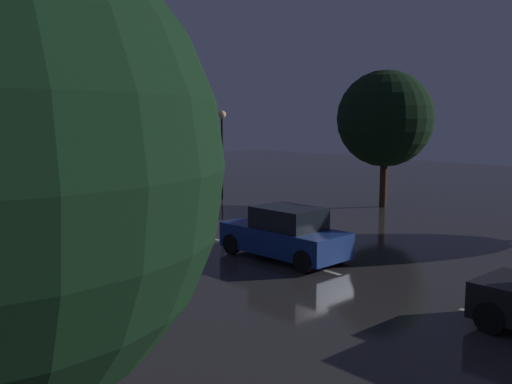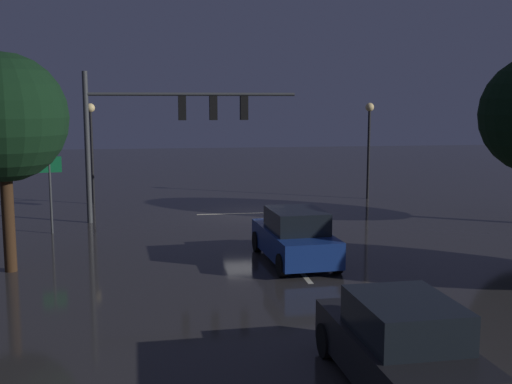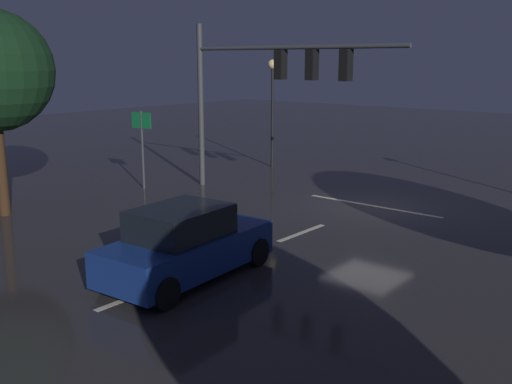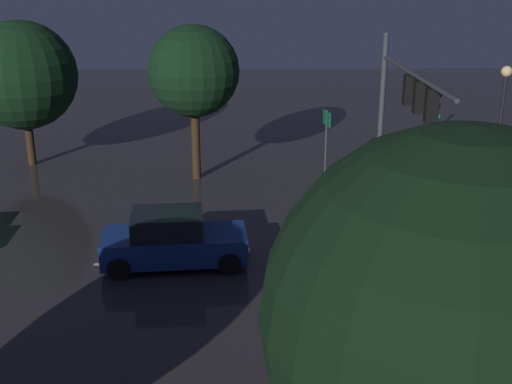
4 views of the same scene
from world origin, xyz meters
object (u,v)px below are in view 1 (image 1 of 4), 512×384
car_approaching (285,234)px  street_lamp_left_kerb (222,137)px  traffic_signal_assembly (73,124)px  tree_left_far (385,119)px

car_approaching → street_lamp_left_kerb: street_lamp_left_kerb is taller
street_lamp_left_kerb → traffic_signal_assembly: bearing=23.8°
traffic_signal_assembly → street_lamp_left_kerb: bearing=-156.2°
traffic_signal_assembly → car_approaching: 9.25m
street_lamp_left_kerb → tree_left_far: tree_left_far is taller
traffic_signal_assembly → street_lamp_left_kerb: 11.25m
traffic_signal_assembly → car_approaching: traffic_signal_assembly is taller
traffic_signal_assembly → street_lamp_left_kerb: traffic_signal_assembly is taller
traffic_signal_assembly → car_approaching: (-3.81, 7.67, -3.49)m
tree_left_far → car_approaching: bearing=22.7°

